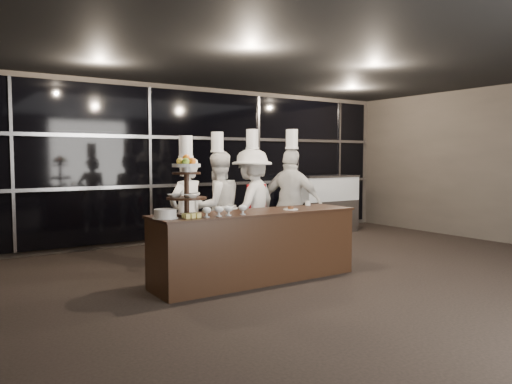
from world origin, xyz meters
TOP-DOWN VIEW (x-y plane):
  - room at (0.00, 0.00)m, footprint 10.00×10.00m
  - window_wall at (0.00, 4.94)m, footprint 8.60×0.10m
  - buffet_counter at (-1.06, 1.62)m, footprint 2.84×0.74m
  - display_stand at (-2.06, 1.62)m, footprint 0.48×0.48m
  - compotes at (-1.66, 1.40)m, footprint 0.61×0.11m
  - layer_cake at (-2.35, 1.57)m, footprint 0.30×0.30m
  - pastry_squares at (-2.08, 1.45)m, footprint 0.20×0.13m
  - small_plate at (-0.56, 1.52)m, footprint 0.20×0.20m
  - chef_cup at (0.03, 1.87)m, footprint 0.08×0.08m
  - display_case at (2.54, 4.30)m, footprint 1.43×0.62m
  - chef_a at (-1.60, 2.57)m, footprint 0.69×0.56m
  - chef_b at (-0.91, 2.91)m, footprint 0.84×0.66m
  - chef_c at (-0.37, 2.74)m, footprint 1.31×1.13m
  - chef_d at (0.17, 2.44)m, footprint 0.88×1.11m

SIDE VIEW (x-z plane):
  - buffet_counter at x=-1.06m, z-range 0.01..0.93m
  - display_case at x=2.54m, z-range 0.07..1.31m
  - chef_a at x=-1.60m, z-range -0.12..1.81m
  - chef_b at x=-0.91m, z-range -0.14..1.88m
  - chef_c at x=-0.37m, z-range -0.14..1.92m
  - chef_d at x=0.17m, z-range -0.13..1.93m
  - small_plate at x=-0.56m, z-range 0.91..0.96m
  - pastry_squares at x=-2.08m, z-range 0.92..0.97m
  - chef_cup at x=0.03m, z-range 0.92..0.99m
  - layer_cake at x=-2.35m, z-range 0.92..1.03m
  - compotes at x=-1.66m, z-range 0.94..1.06m
  - display_stand at x=-2.06m, z-range 0.97..1.71m
  - room at x=0.00m, z-range -3.50..6.50m
  - window_wall at x=0.00m, z-range 0.10..2.90m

